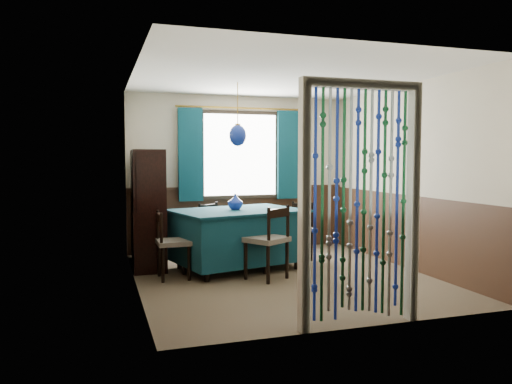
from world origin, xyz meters
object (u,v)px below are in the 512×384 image
object	(u,v)px
bowl_shelf	(153,186)
vase_sideboard	(149,200)
vase_table	(235,202)
dining_table	(238,235)
chair_right	(297,230)
chair_near	(268,240)
chair_far	(215,229)
pendant_lamp	(238,135)
chair_left	(171,243)
sideboard	(147,225)

from	to	relation	value
bowl_shelf	vase_sideboard	size ratio (longest dim) A/B	1.15
vase_table	vase_sideboard	size ratio (longest dim) A/B	1.00
dining_table	bowl_shelf	distance (m)	1.32
bowl_shelf	vase_sideboard	xyz separation A→B (m)	(0.00, 0.50, -0.23)
vase_table	vase_sideboard	xyz separation A→B (m)	(-1.06, 0.81, 0.00)
dining_table	chair_right	xyz separation A→B (m)	(0.97, 0.27, -0.01)
chair_near	chair_far	bearing A→B (deg)	72.31
dining_table	bowl_shelf	world-z (taller)	bowl_shelf
pendant_lamp	vase_sideboard	distance (m)	1.65
chair_far	chair_left	world-z (taller)	chair_left
vase_table	chair_right	bearing A→B (deg)	12.90
chair_left	bowl_shelf	size ratio (longest dim) A/B	3.83
chair_right	bowl_shelf	xyz separation A→B (m)	(-2.05, 0.08, 0.67)
vase_table	bowl_shelf	distance (m)	1.13
vase_table	chair_far	bearing A→B (deg)	100.81
chair_far	vase_sideboard	bearing A→B (deg)	-37.50
sideboard	vase_sideboard	distance (m)	0.41
dining_table	pendant_lamp	bearing A→B (deg)	-77.54
dining_table	sideboard	world-z (taller)	sideboard
sideboard	dining_table	bearing A→B (deg)	-25.92
dining_table	vase_table	distance (m)	0.44
chair_left	chair_right	world-z (taller)	chair_right
sideboard	vase_table	distance (m)	1.30
sideboard	vase_table	world-z (taller)	sideboard
sideboard	bowl_shelf	world-z (taller)	sideboard
chair_near	vase_table	size ratio (longest dim) A/B	4.81
chair_far	chair_right	size ratio (longest dim) A/B	0.98
pendant_lamp	vase_sideboard	size ratio (longest dim) A/B	4.41
chair_right	vase_table	world-z (taller)	vase_table
dining_table	chair_near	xyz separation A→B (m)	(0.20, -0.68, 0.03)
chair_far	chair_left	distance (m)	1.27
chair_near	dining_table	bearing A→B (deg)	74.59
chair_near	chair_far	world-z (taller)	chair_near
chair_right	pendant_lamp	xyz separation A→B (m)	(-0.97, -0.27, 1.35)
dining_table	chair_far	size ratio (longest dim) A/B	2.27
chair_right	bowl_shelf	bearing A→B (deg)	56.53
chair_near	chair_far	xyz separation A→B (m)	(-0.35, 1.40, -0.04)
chair_far	sideboard	size ratio (longest dim) A/B	0.52
chair_near	bowl_shelf	distance (m)	1.77
chair_left	vase_table	world-z (taller)	vase_table
sideboard	pendant_lamp	world-z (taller)	pendant_lamp
sideboard	chair_left	bearing A→B (deg)	-74.64
chair_far	sideboard	distance (m)	1.01
vase_sideboard	chair_near	bearing A→B (deg)	-49.81
chair_far	vase_sideboard	xyz separation A→B (m)	(-0.93, 0.12, 0.46)
chair_left	pendant_lamp	xyz separation A→B (m)	(0.94, 0.28, 1.35)
sideboard	vase_sideboard	xyz separation A→B (m)	(0.06, 0.24, 0.33)
chair_far	vase_table	size ratio (longest dim) A/B	4.37
chair_right	pendant_lamp	bearing A→B (deg)	74.42
pendant_lamp	chair_right	bearing A→B (deg)	15.57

